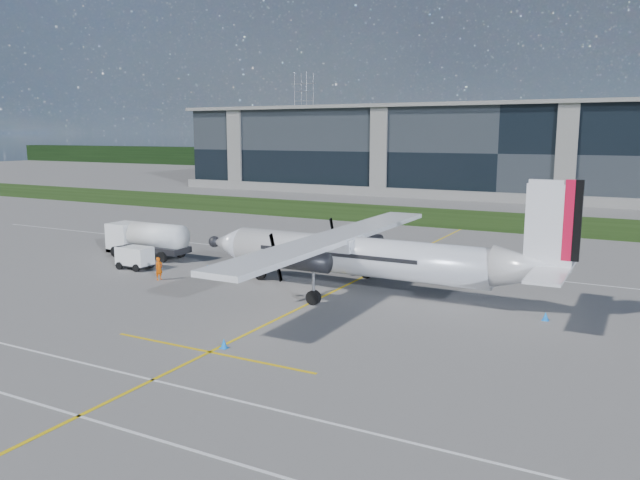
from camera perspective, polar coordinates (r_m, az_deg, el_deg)
name	(u,v)px	position (r m, az deg, el deg)	size (l,w,h in m)	color
ground	(437,227)	(73.38, 10.66, 1.22)	(400.00, 400.00, 0.00)	#5F5C5A
grass_strip	(456,218)	(80.97, 12.37, 1.96)	(400.00, 18.00, 0.04)	#1A320D
terminal_building	(511,152)	(111.47, 17.06, 7.69)	(120.00, 20.00, 15.00)	black
tree_line	(558,164)	(170.86, 20.94, 6.53)	(400.00, 6.00, 6.00)	black
pylon_west	(304,120)	(206.15, -1.47, 10.94)	(9.00, 4.60, 30.00)	gray
yellow_taxiway_centerline	(349,284)	(44.78, 2.68, -4.02)	(0.20, 70.00, 0.01)	yellow
white_lane_line	(27,400)	(28.54, -25.25, -13.13)	(90.00, 0.15, 0.01)	white
turboprop_aircraft	(369,234)	(41.35, 4.49, 0.52)	(26.01, 26.97, 8.09)	white
fuel_tanker_truck	(143,239)	(56.38, -15.89, 0.05)	(8.15, 2.65, 3.05)	white
baggage_tug	(135,258)	(51.66, -16.58, -1.56)	(2.96, 1.78, 1.78)	white
ground_crew_person	(159,267)	(47.25, -14.51, -2.40)	(0.79, 0.56, 1.94)	#F25907
safety_cone_portwing	(224,343)	(32.03, -8.78, -9.32)	(0.36, 0.36, 0.50)	blue
safety_cone_stbdwing	(402,253)	(55.17, 7.50, -1.21)	(0.36, 0.36, 0.50)	blue
safety_cone_tail	(546,316)	(38.42, 19.92, -6.56)	(0.36, 0.36, 0.50)	blue
safety_cone_nose_stbd	(245,268)	(49.20, -6.87, -2.54)	(0.36, 0.36, 0.50)	blue
safety_cone_fwd	(207,268)	(49.62, -10.27, -2.52)	(0.36, 0.36, 0.50)	blue
safety_cone_nose_port	(203,275)	(47.24, -10.64, -3.15)	(0.36, 0.36, 0.50)	blue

